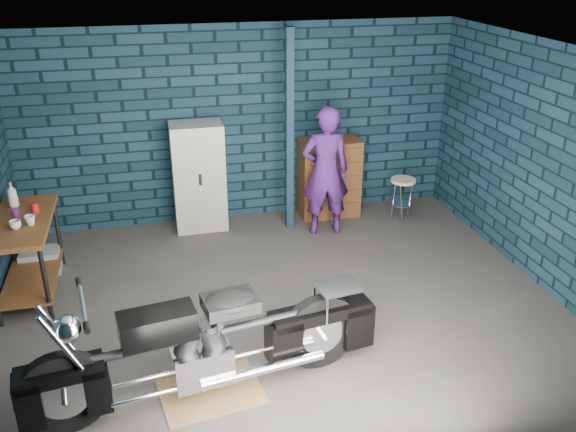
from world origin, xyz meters
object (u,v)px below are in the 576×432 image
workbench (28,257)px  shop_stool (402,200)px  storage_bin (41,261)px  motorcycle (208,337)px  tool_chest (329,178)px  person (325,172)px  locker (199,177)px

workbench → shop_stool: size_ratio=2.22×
shop_stool → storage_bin: bearing=-175.5°
motorcycle → storage_bin: (-1.73, 2.65, -0.44)m
motorcycle → shop_stool: size_ratio=4.20×
storage_bin → tool_chest: tool_chest is taller
person → tool_chest: bearing=-108.7°
motorcycle → tool_chest: bearing=49.7°
person → shop_stool: (1.17, 0.11, -0.56)m
workbench → storage_bin: 0.59m
person → workbench: bearing=15.8°
person → shop_stool: size_ratio=2.78×
person → storage_bin: bearing=8.2°
person → storage_bin: 3.72m
motorcycle → storage_bin: size_ratio=5.90×
storage_bin → locker: size_ratio=0.30×
person → locker: (-1.62, 0.56, -0.14)m
workbench → locker: size_ratio=0.94×
person → storage_bin: (-3.63, -0.27, -0.74)m
workbench → motorcycle: size_ratio=0.53×
workbench → person: (3.65, 0.77, 0.42)m
motorcycle → locker: size_ratio=1.79×
person → storage_bin: person is taller
person → locker: size_ratio=1.18×
storage_bin → person: bearing=4.2°
storage_bin → locker: (2.01, 0.82, 0.60)m
motorcycle → shop_stool: bearing=35.9°
person → shop_stool: 1.30m
locker → shop_stool: (2.79, -0.45, -0.43)m
tool_chest → shop_stool: 1.07m
shop_stool → person: bearing=-174.7°
motorcycle → person: bearing=48.2°
locker → tool_chest: bearing=0.0°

